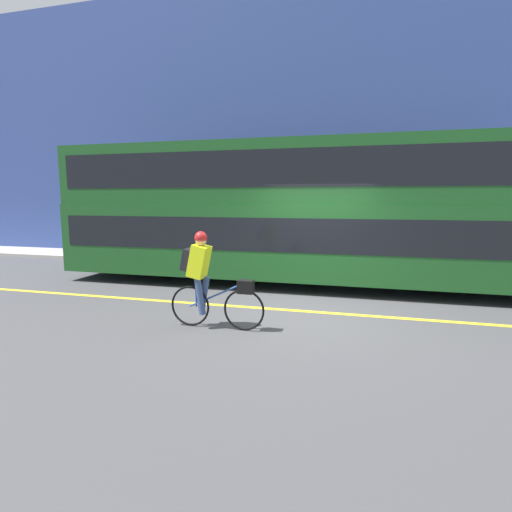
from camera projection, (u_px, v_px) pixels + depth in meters
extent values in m
plane|color=#424244|center=(303.00, 315.00, 7.49)|extent=(80.00, 80.00, 0.00)
cube|color=yellow|center=(305.00, 311.00, 7.76)|extent=(50.00, 0.14, 0.01)
cube|color=#A8A399|center=(329.00, 264.00, 12.99)|extent=(60.00, 1.90, 0.10)
cube|color=#33478C|center=(335.00, 121.00, 13.36)|extent=(60.00, 0.30, 9.49)
cylinder|color=black|center=(448.00, 273.00, 9.30)|extent=(0.92, 0.30, 0.92)
cylinder|color=black|center=(164.00, 260.00, 11.17)|extent=(0.92, 0.30, 0.92)
cube|color=#194C1E|center=(293.00, 239.00, 10.13)|extent=(11.82, 2.52, 1.75)
cube|color=black|center=(293.00, 231.00, 10.10)|extent=(11.35, 2.54, 0.77)
cube|color=#194C1E|center=(294.00, 174.00, 9.90)|extent=(11.82, 2.42, 1.49)
cube|color=black|center=(294.00, 171.00, 9.89)|extent=(11.35, 2.44, 0.83)
torus|color=black|center=(244.00, 310.00, 6.59)|extent=(0.70, 0.04, 0.70)
torus|color=black|center=(190.00, 306.00, 6.84)|extent=(0.70, 0.04, 0.70)
cylinder|color=#2D4C8C|center=(216.00, 295.00, 6.68)|extent=(0.98, 0.03, 0.48)
cylinder|color=#2D4C8C|center=(196.00, 292.00, 6.77)|extent=(0.03, 0.03, 0.51)
cube|color=black|center=(246.00, 287.00, 6.53)|extent=(0.26, 0.16, 0.22)
cube|color=#D8EA19|center=(199.00, 261.00, 6.68)|extent=(0.37, 0.32, 0.58)
cube|color=black|center=(188.00, 260.00, 6.73)|extent=(0.21, 0.26, 0.38)
cylinder|color=#384C7A|center=(204.00, 294.00, 6.84)|extent=(0.22, 0.11, 0.63)
cylinder|color=#384C7A|center=(200.00, 296.00, 6.67)|extent=(0.20, 0.11, 0.63)
sphere|color=tan|center=(201.00, 240.00, 6.62)|extent=(0.19, 0.19, 0.19)
sphere|color=red|center=(201.00, 238.00, 6.61)|extent=(0.21, 0.21, 0.21)
cylinder|color=#59595B|center=(168.00, 225.00, 14.18)|extent=(0.07, 0.07, 2.31)
cube|color=#1959B2|center=(166.00, 198.00, 14.00)|extent=(0.36, 0.02, 0.36)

